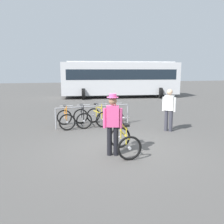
{
  "coord_description": "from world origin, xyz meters",
  "views": [
    {
      "loc": [
        -1.87,
        -6.52,
        2.34
      ],
      "look_at": [
        0.05,
        0.73,
        1.0
      ],
      "focal_mm": 37.41,
      "sensor_mm": 36.0,
      "label": 1
    }
  ],
  "objects_px": {
    "racked_bike_red": "(113,115)",
    "racked_bike_yellow": "(98,116)",
    "racked_bike_orange": "(66,119)",
    "featured_bicycle": "(123,136)",
    "pedestrian_with_backpack": "(169,107)",
    "bus_distant": "(120,77)",
    "racked_bike_black": "(82,118)",
    "person_with_featured_bike": "(113,122)"
  },
  "relations": [
    {
      "from": "racked_bike_orange",
      "to": "racked_bike_red",
      "type": "xyz_separation_m",
      "value": [
        2.09,
        0.2,
        -0.0
      ]
    },
    {
      "from": "racked_bike_black",
      "to": "bus_distant",
      "type": "height_order",
      "value": "bus_distant"
    },
    {
      "from": "person_with_featured_bike",
      "to": "pedestrian_with_backpack",
      "type": "bearing_deg",
      "value": 35.75
    },
    {
      "from": "racked_bike_orange",
      "to": "racked_bike_yellow",
      "type": "xyz_separation_m",
      "value": [
        1.39,
        0.13,
        0.0
      ]
    },
    {
      "from": "bus_distant",
      "to": "racked_bike_black",
      "type": "bearing_deg",
      "value": -115.13
    },
    {
      "from": "racked_bike_yellow",
      "to": "person_with_featured_bike",
      "type": "height_order",
      "value": "person_with_featured_bike"
    },
    {
      "from": "racked_bike_red",
      "to": "person_with_featured_bike",
      "type": "relative_size",
      "value": 0.65
    },
    {
      "from": "racked_bike_orange",
      "to": "racked_bike_black",
      "type": "height_order",
      "value": "same"
    },
    {
      "from": "person_with_featured_bike",
      "to": "bus_distant",
      "type": "relative_size",
      "value": 0.17
    },
    {
      "from": "racked_bike_orange",
      "to": "racked_bike_red",
      "type": "bearing_deg",
      "value": 5.52
    },
    {
      "from": "bus_distant",
      "to": "racked_bike_yellow",
      "type": "bearing_deg",
      "value": -111.9
    },
    {
      "from": "racked_bike_black",
      "to": "pedestrian_with_backpack",
      "type": "height_order",
      "value": "pedestrian_with_backpack"
    },
    {
      "from": "racked_bike_black",
      "to": "racked_bike_yellow",
      "type": "height_order",
      "value": "same"
    },
    {
      "from": "racked_bike_red",
      "to": "person_with_featured_bike",
      "type": "xyz_separation_m",
      "value": [
        -1.04,
        -3.82,
        0.58
      ]
    },
    {
      "from": "racked_bike_orange",
      "to": "racked_bike_black",
      "type": "xyz_separation_m",
      "value": [
        0.7,
        0.07,
        -0.0
      ]
    },
    {
      "from": "featured_bicycle",
      "to": "bus_distant",
      "type": "xyz_separation_m",
      "value": [
        3.98,
        13.52,
        1.25
      ]
    },
    {
      "from": "racked_bike_yellow",
      "to": "person_with_featured_bike",
      "type": "distance_m",
      "value": 3.81
    },
    {
      "from": "racked_bike_black",
      "to": "racked_bike_yellow",
      "type": "distance_m",
      "value": 0.7
    },
    {
      "from": "bus_distant",
      "to": "person_with_featured_bike",
      "type": "bearing_deg",
      "value": -107.58
    },
    {
      "from": "racked_bike_black",
      "to": "racked_bike_red",
      "type": "height_order",
      "value": "same"
    },
    {
      "from": "racked_bike_orange",
      "to": "racked_bike_yellow",
      "type": "bearing_deg",
      "value": 5.52
    },
    {
      "from": "racked_bike_yellow",
      "to": "bus_distant",
      "type": "relative_size",
      "value": 0.12
    },
    {
      "from": "bus_distant",
      "to": "featured_bicycle",
      "type": "bearing_deg",
      "value": -106.4
    },
    {
      "from": "racked_bike_black",
      "to": "person_with_featured_bike",
      "type": "height_order",
      "value": "person_with_featured_bike"
    },
    {
      "from": "racked_bike_orange",
      "to": "pedestrian_with_backpack",
      "type": "xyz_separation_m",
      "value": [
        3.85,
        -1.6,
        0.57
      ]
    },
    {
      "from": "racked_bike_yellow",
      "to": "pedestrian_with_backpack",
      "type": "bearing_deg",
      "value": -35.18
    },
    {
      "from": "pedestrian_with_backpack",
      "to": "bus_distant",
      "type": "height_order",
      "value": "bus_distant"
    },
    {
      "from": "racked_bike_red",
      "to": "pedestrian_with_backpack",
      "type": "relative_size",
      "value": 0.69
    },
    {
      "from": "racked_bike_yellow",
      "to": "racked_bike_red",
      "type": "height_order",
      "value": "same"
    },
    {
      "from": "racked_bike_red",
      "to": "racked_bike_yellow",
      "type": "bearing_deg",
      "value": -174.48
    },
    {
      "from": "racked_bike_black",
      "to": "featured_bicycle",
      "type": "relative_size",
      "value": 0.9
    },
    {
      "from": "racked_bike_red",
      "to": "featured_bicycle",
      "type": "bearing_deg",
      "value": -100.58
    },
    {
      "from": "racked_bike_orange",
      "to": "racked_bike_black",
      "type": "bearing_deg",
      "value": 5.52
    },
    {
      "from": "racked_bike_red",
      "to": "pedestrian_with_backpack",
      "type": "distance_m",
      "value": 2.58
    },
    {
      "from": "racked_bike_black",
      "to": "featured_bicycle",
      "type": "xyz_separation_m",
      "value": [
        0.71,
        -3.52,
        0.12
      ]
    },
    {
      "from": "featured_bicycle",
      "to": "racked_bike_black",
      "type": "bearing_deg",
      "value": 101.43
    },
    {
      "from": "racked_bike_yellow",
      "to": "racked_bike_red",
      "type": "distance_m",
      "value": 0.7
    },
    {
      "from": "featured_bicycle",
      "to": "person_with_featured_bike",
      "type": "distance_m",
      "value": 0.61
    },
    {
      "from": "racked_bike_orange",
      "to": "featured_bicycle",
      "type": "height_order",
      "value": "featured_bicycle"
    },
    {
      "from": "racked_bike_orange",
      "to": "person_with_featured_bike",
      "type": "relative_size",
      "value": 0.66
    },
    {
      "from": "racked_bike_red",
      "to": "pedestrian_with_backpack",
      "type": "height_order",
      "value": "pedestrian_with_backpack"
    },
    {
      "from": "pedestrian_with_backpack",
      "to": "racked_bike_yellow",
      "type": "bearing_deg",
      "value": 144.82
    }
  ]
}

